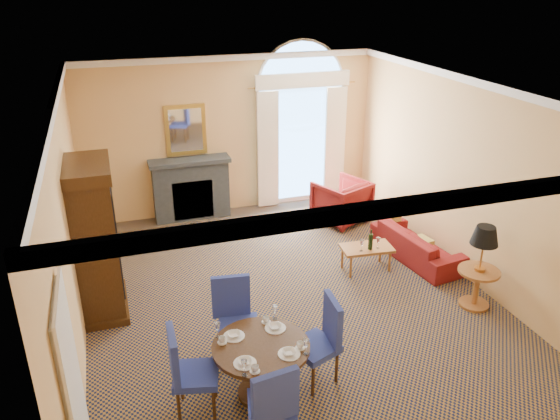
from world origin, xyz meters
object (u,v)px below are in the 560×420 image
object	(u,v)px
armchair	(341,201)
side_table	(482,257)
armoire	(96,242)
dining_table	(261,358)
coffee_table	(367,248)
sofa	(417,244)

from	to	relation	value
armchair	side_table	distance (m)	3.54
armchair	armoire	bearing A→B (deg)	-1.94
armchair	side_table	size ratio (longest dim) A/B	0.73
dining_table	side_table	size ratio (longest dim) A/B	0.88
armchair	coffee_table	distance (m)	2.00
sofa	dining_table	bearing A→B (deg)	116.28
dining_table	armchair	bearing A→B (deg)	55.72
sofa	armchair	xyz separation A→B (m)	(-0.63, 1.86, 0.16)
dining_table	coffee_table	size ratio (longest dim) A/B	1.28
side_table	dining_table	bearing A→B (deg)	-166.95
coffee_table	side_table	world-z (taller)	side_table
armchair	coffee_table	world-z (taller)	armchair
dining_table	side_table	xyz separation A→B (m)	(3.59, 0.83, 0.30)
dining_table	armoire	bearing A→B (deg)	124.65
armchair	side_table	xyz separation A→B (m)	(0.68, -3.45, 0.41)
sofa	coffee_table	distance (m)	1.04
armoire	armchair	distance (m)	5.02
dining_table	side_table	world-z (taller)	side_table
coffee_table	sofa	bearing A→B (deg)	11.12
armchair	coffee_table	xyz separation A→B (m)	(-0.40, -1.96, -0.02)
dining_table	coffee_table	distance (m)	3.42
armoire	sofa	world-z (taller)	armoire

